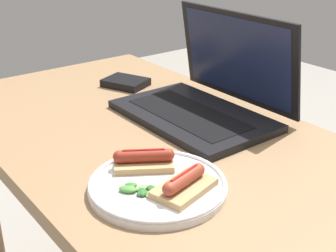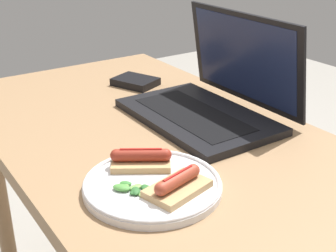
{
  "view_description": "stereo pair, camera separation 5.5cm",
  "coord_description": "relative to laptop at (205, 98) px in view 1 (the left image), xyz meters",
  "views": [
    {
      "loc": [
        0.62,
        -0.55,
        1.22
      ],
      "look_at": [
        -0.06,
        -0.03,
        0.84
      ],
      "focal_mm": 50.0,
      "sensor_mm": 36.0,
      "label": 1
    },
    {
      "loc": [
        0.65,
        -0.51,
        1.22
      ],
      "look_at": [
        -0.06,
        -0.03,
        0.84
      ],
      "focal_mm": 50.0,
      "sensor_mm": 36.0,
      "label": 2
    }
  ],
  "objects": [
    {
      "name": "desk",
      "position": [
        0.16,
        -0.16,
        -0.13
      ],
      "size": [
        1.49,
        0.65,
        0.78
      ],
      "color": "#93704C",
      "rests_on": "ground_plane"
    },
    {
      "name": "sausage_toast_middle",
      "position": [
        0.25,
        -0.27,
        -0.02
      ],
      "size": [
        0.09,
        0.12,
        0.04
      ],
      "rotation": [
        0.0,
        0.0,
        4.96
      ],
      "color": "tan",
      "rests_on": "plate"
    },
    {
      "name": "laptop",
      "position": [
        0.0,
        0.0,
        0.0
      ],
      "size": [
        0.38,
        0.28,
        0.24
      ],
      "color": "black",
      "rests_on": "desk"
    },
    {
      "name": "sausage_toast_left",
      "position": [
        0.14,
        -0.28,
        -0.02
      ],
      "size": [
        0.11,
        0.12,
        0.04
      ],
      "rotation": [
        0.0,
        0.0,
        1.0
      ],
      "color": "tan",
      "rests_on": "plate"
    },
    {
      "name": "plate",
      "position": [
        0.21,
        -0.29,
        -0.03
      ],
      "size": [
        0.25,
        0.25,
        0.02
      ],
      "color": "silver",
      "rests_on": "desk"
    },
    {
      "name": "external_drive",
      "position": [
        -0.3,
        -0.03,
        -0.03
      ],
      "size": [
        0.14,
        0.13,
        0.02
      ],
      "rotation": [
        0.0,
        0.0,
        0.4
      ],
      "color": "black",
      "rests_on": "desk"
    },
    {
      "name": "salad_pile",
      "position": [
        0.21,
        -0.34,
        -0.03
      ],
      "size": [
        0.07,
        0.06,
        0.01
      ],
      "color": "#2D662D",
      "rests_on": "plate"
    }
  ]
}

